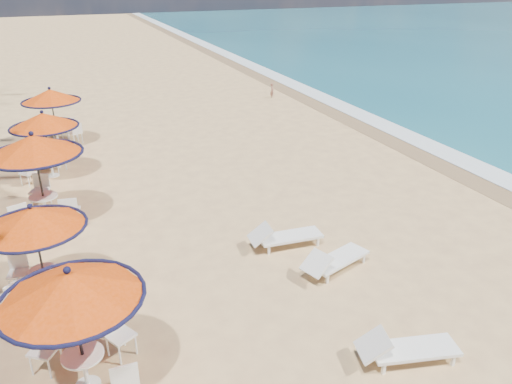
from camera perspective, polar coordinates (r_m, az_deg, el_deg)
ground at (r=10.60m, az=9.33°, el=-15.15°), size 160.00×160.00×0.00m
foam_strip at (r=22.82m, az=16.79°, el=6.18°), size 1.20×140.00×0.04m
wetsand_band at (r=22.29m, az=14.95°, el=5.97°), size 1.40×140.00×0.02m
station_0 at (r=8.71m, az=-20.00°, el=-11.51°), size 2.34×2.34×2.45m
station_1 at (r=11.44m, az=-24.17°, el=-4.07°), size 2.17×2.17×2.26m
station_2 at (r=14.93m, az=-23.94°, el=3.71°), size 2.57×2.72×2.68m
station_3 at (r=18.43m, az=-23.09°, el=6.72°), size 2.27×2.34×2.36m
station_4 at (r=21.89m, az=-22.14°, el=9.49°), size 2.30×2.33×2.40m
lounger_near at (r=9.94m, az=16.58°, el=-16.71°), size 1.97×1.00×0.68m
lounger_mid at (r=12.12m, az=8.86°, el=-7.68°), size 1.99×1.18×0.68m
lounger_far at (r=13.00m, az=3.12°, el=-5.02°), size 1.97×0.73×0.69m
person at (r=28.51m, az=1.85°, el=11.57°), size 0.30×0.37×0.87m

